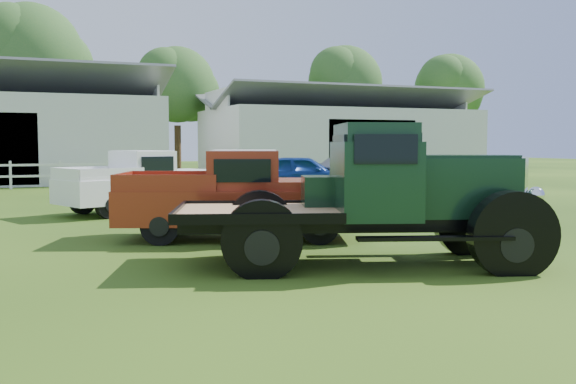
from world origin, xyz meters
name	(u,v)px	position (x,y,z in m)	size (l,w,h in m)	color
ground	(304,260)	(0.00, 0.00, 0.00)	(120.00, 120.00, 0.00)	#1D390E
shed_right	(338,133)	(14.00, 27.00, 2.60)	(16.80, 9.20, 5.20)	silver
tree_b	(32,83)	(-4.00, 34.00, 5.75)	(6.90, 6.90, 11.50)	#295B24
tree_c	(177,105)	(5.00, 33.00, 4.50)	(5.40, 5.40, 9.00)	#295B24
tree_d	(345,103)	(18.00, 34.00, 5.00)	(6.00, 6.00, 10.00)	#295B24
tree_e	(449,107)	(26.00, 32.00, 4.75)	(5.70, 5.70, 9.50)	#295B24
vintage_flatbed	(367,195)	(0.78, -0.74, 1.13)	(5.68, 2.25, 2.25)	#142F1F
red_pickup	(240,194)	(-0.26, 2.70, 0.91)	(5.02, 1.93, 1.83)	maroon
white_pickup	(140,182)	(-1.35, 8.53, 0.85)	(4.65, 1.80, 1.71)	white
misc_car_blue	(303,174)	(5.90, 13.75, 0.75)	(1.77, 4.39, 1.50)	navy
misc_car_grey	(367,172)	(8.85, 13.92, 0.75)	(1.58, 4.54, 1.50)	gray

